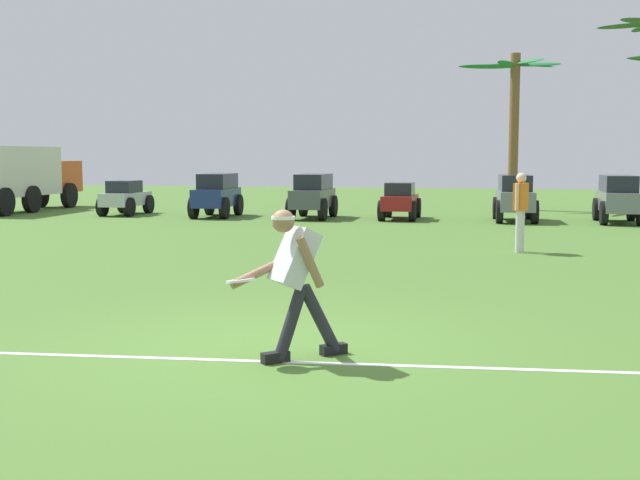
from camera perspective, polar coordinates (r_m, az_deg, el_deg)
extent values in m
plane|color=#4A742D|center=(8.03, -3.58, -7.62)|extent=(80.00, 80.00, 0.00)
cube|color=white|center=(7.51, -4.77, -8.56)|extent=(25.95, 2.59, 0.01)
cylinder|color=#23232D|center=(7.44, -2.09, -5.87)|extent=(0.34, 0.32, 0.72)
cube|color=black|center=(7.44, -3.19, -8.33)|extent=(0.26, 0.25, 0.10)
cylinder|color=#23232D|center=(7.58, -0.01, -5.64)|extent=(0.40, 0.38, 0.69)
cube|color=black|center=(7.73, 0.97, -7.78)|extent=(0.26, 0.25, 0.10)
cube|color=silver|center=(7.36, -1.81, -1.23)|extent=(0.54, 0.53, 0.57)
sphere|color=#936B4C|center=(7.27, -2.64, 1.35)|extent=(0.30, 0.30, 0.21)
cylinder|color=white|center=(7.27, -2.64, 1.59)|extent=(0.30, 0.30, 0.03)
cylinder|color=#936B4C|center=(7.41, -4.38, -2.31)|extent=(0.48, 0.44, 0.27)
cylinder|color=#936B4C|center=(7.21, -0.72, -1.57)|extent=(0.26, 0.25, 0.49)
cylinder|color=white|center=(7.37, -5.66, -2.88)|extent=(0.35, 0.35, 0.06)
cylinder|color=silver|center=(16.14, 13.92, 0.57)|extent=(0.14, 0.14, 0.82)
cylinder|color=silver|center=(16.31, 14.14, 0.62)|extent=(0.14, 0.14, 0.82)
cube|color=orange|center=(16.18, 14.09, 2.99)|extent=(0.31, 0.39, 0.54)
cylinder|color=beige|center=(15.98, 13.84, 3.00)|extent=(0.09, 0.09, 0.52)
cylinder|color=beige|center=(16.37, 14.34, 3.05)|extent=(0.09, 0.09, 0.52)
sphere|color=beige|center=(16.16, 14.12, 4.30)|extent=(0.26, 0.26, 0.20)
cube|color=#B7BABF|center=(26.58, -13.64, 2.86)|extent=(0.98, 2.23, 0.42)
cube|color=#1E232B|center=(26.47, -13.75, 3.71)|extent=(0.83, 1.13, 0.38)
cylinder|color=black|center=(27.47, -13.83, 2.52)|extent=(0.20, 0.61, 0.60)
cylinder|color=black|center=(27.12, -12.09, 2.51)|extent=(0.20, 0.61, 0.60)
cylinder|color=black|center=(26.08, -15.22, 2.30)|extent=(0.20, 0.61, 0.60)
cylinder|color=black|center=(25.70, -13.41, 2.30)|extent=(0.20, 0.61, 0.60)
cube|color=navy|center=(25.11, -7.37, 3.03)|extent=(1.11, 2.46, 0.55)
cube|color=#1E232B|center=(25.24, -7.29, 4.19)|extent=(0.96, 1.85, 0.46)
cylinder|color=black|center=(26.07, -7.86, 2.52)|extent=(0.22, 0.67, 0.66)
cylinder|color=black|center=(25.81, -5.82, 2.51)|extent=(0.22, 0.67, 0.66)
cylinder|color=black|center=(24.47, -8.98, 2.28)|extent=(0.22, 0.67, 0.66)
cylinder|color=black|center=(24.19, -6.82, 2.27)|extent=(0.22, 0.67, 0.66)
cube|color=#474C51|center=(24.30, -0.53, 2.98)|extent=(0.99, 2.41, 0.55)
cube|color=#1E232B|center=(24.43, -0.45, 4.18)|extent=(0.87, 1.81, 0.46)
cylinder|color=black|center=(25.24, -1.19, 2.46)|extent=(0.19, 0.66, 0.66)
cylinder|color=black|center=(25.04, 0.95, 2.44)|extent=(0.19, 0.66, 0.66)
cylinder|color=black|center=(23.61, -2.09, 2.22)|extent=(0.19, 0.66, 0.66)
cylinder|color=black|center=(23.40, 0.19, 2.19)|extent=(0.19, 0.66, 0.66)
cube|color=maroon|center=(24.07, 5.72, 2.69)|extent=(0.91, 2.20, 0.42)
cube|color=#1E232B|center=(23.95, 5.70, 3.63)|extent=(0.80, 1.10, 0.38)
cylinder|color=black|center=(24.90, 4.88, 2.33)|extent=(0.18, 0.60, 0.60)
cylinder|color=black|center=(24.80, 6.95, 2.29)|extent=(0.18, 0.60, 0.60)
cylinder|color=black|center=(23.38, 4.41, 2.09)|extent=(0.18, 0.60, 0.60)
cylinder|color=black|center=(23.27, 6.60, 2.05)|extent=(0.18, 0.60, 0.60)
cube|color=slate|center=(23.87, 13.69, 2.75)|extent=(1.10, 2.45, 0.55)
cube|color=#1E232B|center=(24.00, 13.70, 3.98)|extent=(0.95, 1.85, 0.46)
cylinder|color=black|center=(24.69, 12.42, 2.25)|extent=(0.22, 0.67, 0.66)
cylinder|color=black|center=(24.76, 14.63, 2.20)|extent=(0.22, 0.67, 0.66)
cylinder|color=black|center=(23.02, 12.65, 1.98)|extent=(0.22, 0.67, 0.66)
cylinder|color=black|center=(23.10, 15.02, 1.93)|extent=(0.22, 0.67, 0.66)
cube|color=slate|center=(24.14, 20.45, 2.58)|extent=(0.96, 2.40, 0.55)
cube|color=#1E232B|center=(24.27, 20.45, 3.79)|extent=(0.85, 1.80, 0.46)
cylinder|color=black|center=(24.93, 19.07, 2.09)|extent=(0.18, 0.66, 0.66)
cylinder|color=black|center=(25.06, 21.25, 2.03)|extent=(0.18, 0.66, 0.66)
cylinder|color=black|center=(23.27, 19.54, 1.82)|extent=(0.18, 0.66, 0.66)
cube|color=#CC4C19|center=(31.29, -18.09, 4.31)|extent=(1.12, 1.74, 1.15)
cube|color=silver|center=(28.72, -20.87, 4.59)|extent=(1.33, 4.25, 1.65)
cylinder|color=black|center=(31.29, -19.27, 3.04)|extent=(0.28, 0.91, 0.90)
cylinder|color=black|center=(30.75, -17.40, 3.05)|extent=(0.28, 0.91, 0.90)
cylinder|color=black|center=(29.05, -21.78, 2.74)|extent=(0.28, 0.91, 0.90)
cylinder|color=black|center=(28.46, -19.81, 2.75)|extent=(0.28, 0.91, 0.90)
cylinder|color=black|center=(27.04, -21.54, 2.54)|extent=(0.28, 0.91, 0.90)
cylinder|color=brown|center=(29.06, 13.61, 7.46)|extent=(0.34, 0.34, 5.43)
ellipsoid|color=#207335|center=(29.17, 15.26, 11.95)|extent=(1.54, 0.39, 0.20)
ellipsoid|color=#207335|center=(29.93, 15.04, 11.93)|extent=(1.54, 1.55, 0.16)
ellipsoid|color=#207335|center=(29.98, 13.46, 12.02)|extent=(0.50, 1.56, 0.17)
ellipsoid|color=#207335|center=(29.48, 12.24, 11.99)|extent=(1.57, 0.77, 0.19)
ellipsoid|color=#207335|center=(28.96, 11.79, 11.98)|extent=(1.99, 0.74, 0.18)
ellipsoid|color=#207335|center=(28.47, 13.14, 12.12)|extent=(0.83, 1.58, 0.20)
ellipsoid|color=#207335|center=(28.69, 14.67, 12.20)|extent=(1.09, 1.26, 0.19)
ellipsoid|color=#365C31|center=(28.76, 20.95, 14.04)|extent=(1.85, 0.87, 0.19)
ellipsoid|color=#365C31|center=(28.12, 21.73, 14.29)|extent=(1.36, 0.98, 0.20)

